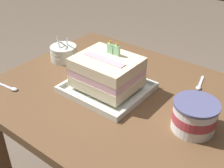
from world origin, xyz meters
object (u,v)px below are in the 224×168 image
Objects in this scene: birthday_cake at (107,72)px; serving_spoon_near_tray at (199,86)px; serving_spoon_by_bowls at (10,88)px; foil_tray at (107,89)px; bowl_stack at (64,53)px; ice_cream_tub at (195,116)px.

birthday_cake reaches higher than serving_spoon_near_tray.
birthday_cake reaches higher than serving_spoon_by_bowls.
foil_tray is at bearing 36.50° from serving_spoon_by_bowls.
bowl_stack is 0.86× the size of ice_cream_tub.
birthday_cake is 0.32m from bowl_stack.
ice_cream_tub is 0.69m from serving_spoon_by_bowls.
foil_tray reaches higher than serving_spoon_near_tray.
foil_tray is at bearing -90.00° from birthday_cake.
ice_cream_tub is at bearing -6.93° from bowl_stack.
foil_tray is at bearing 179.30° from ice_cream_tub.
ice_cream_tub is at bearing -71.06° from serving_spoon_near_tray.
serving_spoon_by_bowls is at bearing -143.48° from birthday_cake.
birthday_cake is 1.87× the size of bowl_stack.
ice_cream_tub is (0.35, -0.00, -0.03)m from birthday_cake.
bowl_stack is 0.30m from serving_spoon_by_bowls.
birthday_cake is 0.35m from ice_cream_tub.
serving_spoon_by_bowls is at bearing -140.79° from serving_spoon_near_tray.
ice_cream_tub is (0.35, -0.00, 0.04)m from foil_tray.
foil_tray is 0.36m from serving_spoon_near_tray.
birthday_cake is 0.38m from serving_spoon_by_bowls.
ice_cream_tub is at bearing -0.72° from birthday_cake.
foil_tray is 0.07m from birthday_cake.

